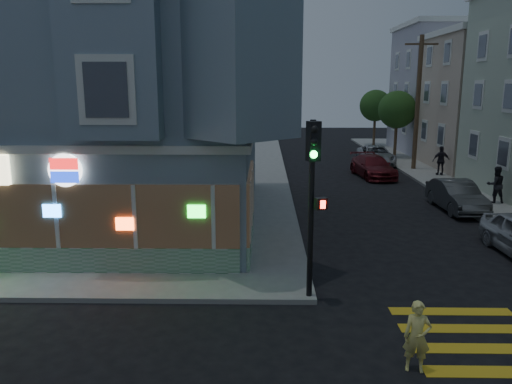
{
  "coord_description": "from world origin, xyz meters",
  "views": [
    {
      "loc": [
        1.54,
        -10.69,
        5.89
      ],
      "look_at": [
        1.27,
        5.22,
        2.46
      ],
      "focal_mm": 35.0,
      "sensor_mm": 36.0,
      "label": 1
    }
  ],
  "objects_px": {
    "street_tree_far": "(375,106)",
    "parked_car_b": "(457,196)",
    "pedestrian_b": "(441,161)",
    "street_tree_near": "(397,110)",
    "running_child": "(417,337)",
    "pedestrian_a": "(496,185)",
    "traffic_signal": "(313,180)",
    "parked_car_d": "(376,155)",
    "parked_car_c": "(373,167)",
    "utility_pole": "(418,101)"
  },
  "relations": [
    {
      "from": "street_tree_far",
      "to": "parked_car_b",
      "type": "xyz_separation_m",
      "value": [
        -1.5,
        -25.4,
        -3.21
      ]
    },
    {
      "from": "street_tree_far",
      "to": "pedestrian_b",
      "type": "distance_m",
      "value": 16.78
    },
    {
      "from": "street_tree_near",
      "to": "running_child",
      "type": "distance_m",
      "value": 32.18
    },
    {
      "from": "pedestrian_a",
      "to": "traffic_signal",
      "type": "relative_size",
      "value": 0.37
    },
    {
      "from": "running_child",
      "to": "parked_car_d",
      "type": "relative_size",
      "value": 0.3
    },
    {
      "from": "parked_car_c",
      "to": "pedestrian_b",
      "type": "bearing_deg",
      "value": -6.3
    },
    {
      "from": "parked_car_b",
      "to": "parked_car_c",
      "type": "height_order",
      "value": "parked_car_b"
    },
    {
      "from": "traffic_signal",
      "to": "street_tree_near",
      "type": "bearing_deg",
      "value": 49.39
    },
    {
      "from": "parked_car_d",
      "to": "parked_car_c",
      "type": "bearing_deg",
      "value": -101.58
    },
    {
      "from": "parked_car_b",
      "to": "parked_car_c",
      "type": "bearing_deg",
      "value": 101.84
    },
    {
      "from": "street_tree_near",
      "to": "parked_car_b",
      "type": "distance_m",
      "value": 17.76
    },
    {
      "from": "utility_pole",
      "to": "street_tree_far",
      "type": "bearing_deg",
      "value": 89.18
    },
    {
      "from": "pedestrian_a",
      "to": "traffic_signal",
      "type": "bearing_deg",
      "value": 46.01
    },
    {
      "from": "running_child",
      "to": "parked_car_c",
      "type": "relative_size",
      "value": 0.32
    },
    {
      "from": "street_tree_near",
      "to": "pedestrian_a",
      "type": "bearing_deg",
      "value": -87.19
    },
    {
      "from": "street_tree_near",
      "to": "traffic_signal",
      "type": "bearing_deg",
      "value": -108.63
    },
    {
      "from": "street_tree_near",
      "to": "traffic_signal",
      "type": "xyz_separation_m",
      "value": [
        -9.38,
        -27.82,
        -0.5
      ]
    },
    {
      "from": "parked_car_d",
      "to": "traffic_signal",
      "type": "relative_size",
      "value": 1.05
    },
    {
      "from": "pedestrian_b",
      "to": "parked_car_d",
      "type": "bearing_deg",
      "value": -60.36
    },
    {
      "from": "pedestrian_a",
      "to": "street_tree_far",
      "type": "bearing_deg",
      "value": -90.58
    },
    {
      "from": "parked_car_b",
      "to": "utility_pole",
      "type": "bearing_deg",
      "value": 81.9
    },
    {
      "from": "parked_car_b",
      "to": "parked_car_c",
      "type": "xyz_separation_m",
      "value": [
        -2.1,
        8.79,
        -0.02
      ]
    },
    {
      "from": "pedestrian_b",
      "to": "parked_car_b",
      "type": "height_order",
      "value": "pedestrian_b"
    },
    {
      "from": "street_tree_near",
      "to": "parked_car_d",
      "type": "height_order",
      "value": "street_tree_near"
    },
    {
      "from": "street_tree_near",
      "to": "parked_car_c",
      "type": "xyz_separation_m",
      "value": [
        -3.6,
        -8.61,
        -3.23
      ]
    },
    {
      "from": "parked_car_b",
      "to": "parked_car_d",
      "type": "bearing_deg",
      "value": 91.64
    },
    {
      "from": "traffic_signal",
      "to": "parked_car_d",
      "type": "bearing_deg",
      "value": 51.83
    },
    {
      "from": "utility_pole",
      "to": "parked_car_d",
      "type": "bearing_deg",
      "value": 128.87
    },
    {
      "from": "street_tree_near",
      "to": "running_child",
      "type": "relative_size",
      "value": 3.45
    },
    {
      "from": "running_child",
      "to": "parked_car_d",
      "type": "bearing_deg",
      "value": 89.79
    },
    {
      "from": "street_tree_near",
      "to": "pedestrian_b",
      "type": "bearing_deg",
      "value": -84.63
    },
    {
      "from": "pedestrian_a",
      "to": "parked_car_b",
      "type": "height_order",
      "value": "pedestrian_a"
    },
    {
      "from": "street_tree_far",
      "to": "pedestrian_a",
      "type": "relative_size",
      "value": 2.91
    },
    {
      "from": "street_tree_near",
      "to": "utility_pole",
      "type": "bearing_deg",
      "value": -91.91
    },
    {
      "from": "street_tree_far",
      "to": "traffic_signal",
      "type": "relative_size",
      "value": 1.09
    },
    {
      "from": "parked_car_b",
      "to": "traffic_signal",
      "type": "relative_size",
      "value": 0.9
    },
    {
      "from": "pedestrian_a",
      "to": "pedestrian_b",
      "type": "bearing_deg",
      "value": -92.47
    },
    {
      "from": "utility_pole",
      "to": "traffic_signal",
      "type": "xyz_separation_m",
      "value": [
        -9.18,
        -21.82,
        -1.36
      ]
    },
    {
      "from": "running_child",
      "to": "traffic_signal",
      "type": "xyz_separation_m",
      "value": [
        -1.91,
        3.32,
        2.67
      ]
    },
    {
      "from": "pedestrian_b",
      "to": "traffic_signal",
      "type": "distance_m",
      "value": 21.95
    },
    {
      "from": "street_tree_far",
      "to": "pedestrian_b",
      "type": "bearing_deg",
      "value": -87.23
    },
    {
      "from": "street_tree_near",
      "to": "parked_car_c",
      "type": "bearing_deg",
      "value": -112.7
    },
    {
      "from": "street_tree_far",
      "to": "pedestrian_b",
      "type": "relative_size",
      "value": 2.82
    },
    {
      "from": "pedestrian_a",
      "to": "parked_car_b",
      "type": "xyz_separation_m",
      "value": [
        -2.3,
        -1.08,
        -0.34
      ]
    },
    {
      "from": "running_child",
      "to": "parked_car_c",
      "type": "bearing_deg",
      "value": 90.63
    },
    {
      "from": "street_tree_far",
      "to": "parked_car_c",
      "type": "xyz_separation_m",
      "value": [
        -3.6,
        -16.61,
        -3.23
      ]
    },
    {
      "from": "parked_car_d",
      "to": "traffic_signal",
      "type": "xyz_separation_m",
      "value": [
        -7.09,
        -24.42,
        2.72
      ]
    },
    {
      "from": "running_child",
      "to": "parked_car_b",
      "type": "height_order",
      "value": "running_child"
    },
    {
      "from": "utility_pole",
      "to": "parked_car_b",
      "type": "height_order",
      "value": "utility_pole"
    },
    {
      "from": "street_tree_near",
      "to": "parked_car_d",
      "type": "bearing_deg",
      "value": -123.91
    }
  ]
}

